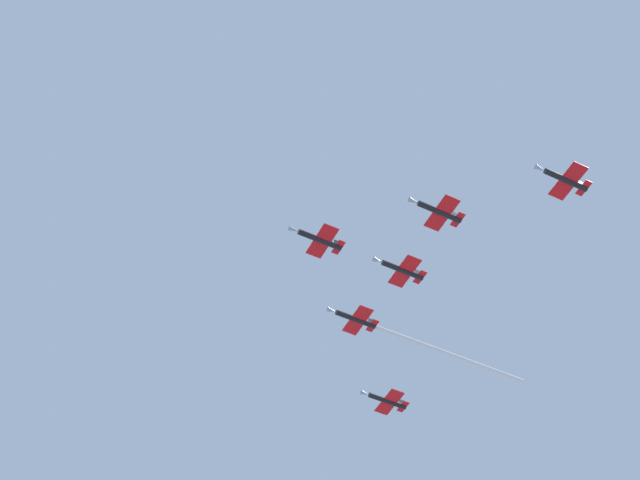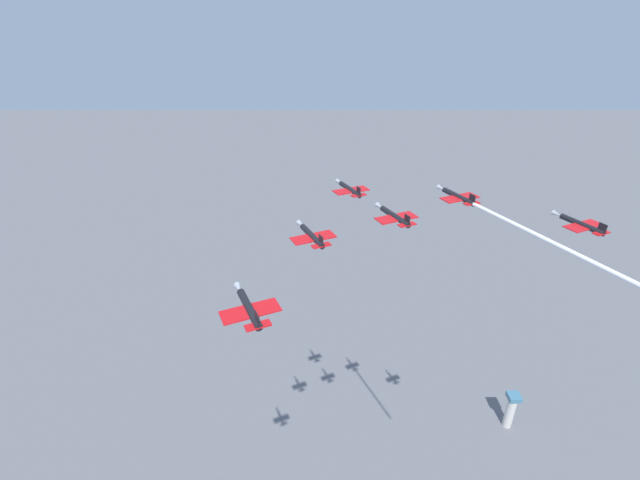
{
  "view_description": "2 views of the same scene",
  "coord_description": "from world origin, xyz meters",
  "px_view_note": "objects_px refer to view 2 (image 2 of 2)",
  "views": [
    {
      "loc": [
        118.66,
        7.87,
        2.5
      ],
      "look_at": [
        1.72,
        14.5,
        148.55
      ],
      "focal_mm": 53.6,
      "sensor_mm": 36.0,
      "label": 1
    },
    {
      "loc": [
        10.51,
        108.86,
        183.35
      ],
      "look_at": [
        8.98,
        29.19,
        142.9
      ],
      "focal_mm": 24.22,
      "sensor_mm": 36.0,
      "label": 2
    }
  ],
  "objects_px": {
    "jet_starboard_outer": "(249,308)",
    "jet_starboard_inner": "(503,218)",
    "jet_lead": "(350,189)",
    "control_tower": "(511,409)",
    "jet_center_rear": "(581,224)",
    "jet_port_outer": "(394,216)",
    "jet_port_inner": "(312,235)"
  },
  "relations": [
    {
      "from": "jet_lead",
      "to": "control_tower",
      "type": "bearing_deg",
      "value": 9.05
    },
    {
      "from": "jet_starboard_inner",
      "to": "control_tower",
      "type": "bearing_deg",
      "value": 27.99
    },
    {
      "from": "jet_port_outer",
      "to": "jet_center_rear",
      "type": "height_order",
      "value": "jet_port_outer"
    },
    {
      "from": "control_tower",
      "to": "jet_lead",
      "type": "relative_size",
      "value": 1.82
    },
    {
      "from": "jet_port_outer",
      "to": "jet_starboard_outer",
      "type": "distance_m",
      "value": 37.33
    },
    {
      "from": "jet_starboard_inner",
      "to": "jet_center_rear",
      "type": "bearing_deg",
      "value": -14.07
    },
    {
      "from": "jet_port_outer",
      "to": "jet_starboard_outer",
      "type": "bearing_deg",
      "value": -155.77
    },
    {
      "from": "control_tower",
      "to": "jet_port_outer",
      "type": "height_order",
      "value": "jet_port_outer"
    },
    {
      "from": "control_tower",
      "to": "jet_port_inner",
      "type": "bearing_deg",
      "value": 38.83
    },
    {
      "from": "jet_port_outer",
      "to": "jet_port_inner",
      "type": "bearing_deg",
      "value": 174.29
    },
    {
      "from": "jet_starboard_outer",
      "to": "jet_port_outer",
      "type": "bearing_deg",
      "value": 24.23
    },
    {
      "from": "jet_starboard_inner",
      "to": "jet_starboard_outer",
      "type": "relative_size",
      "value": 3.97
    },
    {
      "from": "control_tower",
      "to": "jet_center_rear",
      "type": "bearing_deg",
      "value": 59.13
    },
    {
      "from": "control_tower",
      "to": "jet_port_outer",
      "type": "xyz_separation_m",
      "value": [
        81.68,
        73.68,
        137.91
      ]
    },
    {
      "from": "jet_port_inner",
      "to": "jet_starboard_outer",
      "type": "distance_m",
      "value": 24.04
    },
    {
      "from": "jet_port_outer",
      "to": "jet_center_rear",
      "type": "distance_m",
      "value": 37.33
    },
    {
      "from": "jet_starboard_inner",
      "to": "jet_port_outer",
      "type": "bearing_deg",
      "value": 147.0
    },
    {
      "from": "jet_starboard_inner",
      "to": "jet_starboard_outer",
      "type": "distance_m",
      "value": 51.24
    },
    {
      "from": "jet_port_inner",
      "to": "jet_center_rear",
      "type": "relative_size",
      "value": 1.0
    },
    {
      "from": "jet_starboard_outer",
      "to": "jet_starboard_inner",
      "type": "bearing_deg",
      "value": 4.77
    },
    {
      "from": "jet_lead",
      "to": "jet_port_inner",
      "type": "relative_size",
      "value": 1.0
    },
    {
      "from": "control_tower",
      "to": "jet_starboard_inner",
      "type": "xyz_separation_m",
      "value": [
        61.69,
        77.08,
        138.73
      ]
    },
    {
      "from": "jet_port_outer",
      "to": "jet_lead",
      "type": "bearing_deg",
      "value": 90.0
    },
    {
      "from": "jet_lead",
      "to": "jet_starboard_inner",
      "type": "height_order",
      "value": "jet_starboard_inner"
    },
    {
      "from": "jet_starboard_inner",
      "to": "jet_starboard_outer",
      "type": "xyz_separation_m",
      "value": [
        45.14,
        24.11,
        -2.61
      ]
    },
    {
      "from": "jet_port_inner",
      "to": "jet_starboard_inner",
      "type": "height_order",
      "value": "jet_starboard_inner"
    },
    {
      "from": "jet_port_outer",
      "to": "jet_starboard_outer",
      "type": "xyz_separation_m",
      "value": [
        25.16,
        27.52,
        -1.78
      ]
    },
    {
      "from": "control_tower",
      "to": "jet_starboard_outer",
      "type": "relative_size",
      "value": 1.82
    },
    {
      "from": "jet_port_inner",
      "to": "jet_starboard_outer",
      "type": "bearing_deg",
      "value": -135.0
    },
    {
      "from": "jet_center_rear",
      "to": "jet_port_outer",
      "type": "bearing_deg",
      "value": 155.77
    },
    {
      "from": "jet_port_outer",
      "to": "jet_starboard_inner",
      "type": "bearing_deg",
      "value": -33.0
    },
    {
      "from": "jet_lead",
      "to": "jet_center_rear",
      "type": "height_order",
      "value": "jet_lead"
    }
  ]
}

